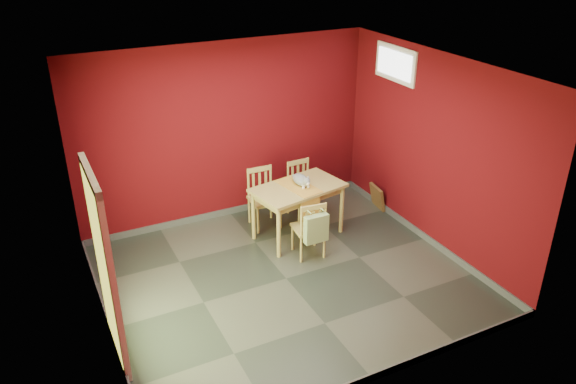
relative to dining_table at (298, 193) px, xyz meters
name	(u,v)px	position (x,y,z in m)	size (l,w,h in m)	color
ground	(286,279)	(-0.65, -0.92, -0.69)	(4.50, 4.50, 0.00)	#2D342D
room_shell	(286,275)	(-0.65, -0.92, -0.64)	(4.50, 4.50, 4.50)	#4C070C
doorway	(103,264)	(-2.88, -1.32, 0.43)	(0.06, 1.01, 2.13)	#B7D838
window	(395,64)	(1.58, 0.08, 1.66)	(0.05, 0.90, 0.50)	white
outlet_plate	(319,178)	(0.95, 1.07, -0.39)	(0.08, 0.01, 0.12)	silver
dining_table	(298,193)	(0.00, 0.00, 0.00)	(1.38, 0.96, 0.79)	tan
table_runner	(302,193)	(0.00, -0.12, 0.04)	(0.47, 0.78, 0.37)	#BD8D30
chair_far_left	(263,197)	(-0.31, 0.53, -0.24)	(0.43, 0.43, 0.90)	tan
chair_far_right	(302,188)	(0.36, 0.55, -0.25)	(0.43, 0.43, 0.88)	tan
chair_near	(310,228)	(-0.11, -0.55, -0.26)	(0.44, 0.44, 0.85)	tan
tote_bag	(316,229)	(-0.13, -0.76, -0.16)	(0.33, 0.19, 0.46)	#86A268
cat	(301,178)	(0.07, 0.05, 0.20)	(0.21, 0.40, 0.20)	slate
picture_frame	(377,197)	(1.54, 0.21, -0.50)	(0.17, 0.39, 0.38)	brown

